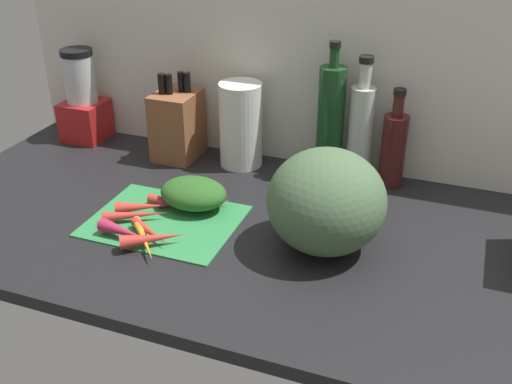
% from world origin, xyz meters
% --- Properties ---
extents(ground_plane, '(1.70, 0.80, 0.03)m').
position_xyz_m(ground_plane, '(0.00, 0.00, -0.01)').
color(ground_plane, black).
extents(wall_back, '(1.70, 0.03, 0.60)m').
position_xyz_m(wall_back, '(0.00, 0.39, 0.30)').
color(wall_back, silver).
rests_on(wall_back, ground_plane).
extents(cutting_board, '(0.34, 0.27, 0.01)m').
position_xyz_m(cutting_board, '(-0.22, -0.06, 0.00)').
color(cutting_board, '#338C4C').
rests_on(cutting_board, ground_plane).
extents(carrot_0, '(0.14, 0.09, 0.03)m').
position_xyz_m(carrot_0, '(-0.28, -0.09, 0.02)').
color(carrot_0, red).
rests_on(carrot_0, cutting_board).
extents(carrot_1, '(0.12, 0.08, 0.03)m').
position_xyz_m(carrot_1, '(-0.28, -0.05, 0.02)').
color(carrot_1, red).
rests_on(carrot_1, cutting_board).
extents(carrot_2, '(0.13, 0.14, 0.02)m').
position_xyz_m(carrot_2, '(-0.21, -0.17, 0.02)').
color(carrot_2, orange).
rests_on(carrot_2, cutting_board).
extents(carrot_3, '(0.16, 0.10, 0.02)m').
position_xyz_m(carrot_3, '(-0.18, 0.03, 0.02)').
color(carrot_3, '#B2264C').
rests_on(carrot_3, cutting_board).
extents(carrot_4, '(0.10, 0.08, 0.02)m').
position_xyz_m(carrot_4, '(-0.14, 0.03, 0.02)').
color(carrot_4, red).
rests_on(carrot_4, cutting_board).
extents(carrot_5, '(0.13, 0.10, 0.03)m').
position_xyz_m(carrot_5, '(-0.19, -0.17, 0.02)').
color(carrot_5, red).
rests_on(carrot_5, cutting_board).
extents(carrot_6, '(0.13, 0.03, 0.03)m').
position_xyz_m(carrot_6, '(-0.22, -0.01, 0.02)').
color(carrot_6, red).
rests_on(carrot_6, cutting_board).
extents(carrot_7, '(0.12, 0.08, 0.02)m').
position_xyz_m(carrot_7, '(-0.21, -0.14, 0.02)').
color(carrot_7, red).
rests_on(carrot_7, cutting_board).
extents(carrot_8, '(0.12, 0.05, 0.03)m').
position_xyz_m(carrot_8, '(-0.26, -0.16, 0.02)').
color(carrot_8, '#B2264C').
rests_on(carrot_8, cutting_board).
extents(carrot_greens_pile, '(0.16, 0.13, 0.07)m').
position_xyz_m(carrot_greens_pile, '(-0.18, 0.02, 0.04)').
color(carrot_greens_pile, '#2D6023').
rests_on(carrot_greens_pile, cutting_board).
extents(winter_squash, '(0.25, 0.25, 0.22)m').
position_xyz_m(winter_squash, '(0.16, -0.03, 0.11)').
color(winter_squash, '#4C6B47').
rests_on(winter_squash, ground_plane).
extents(knife_block, '(0.11, 0.14, 0.24)m').
position_xyz_m(knife_block, '(-0.35, 0.28, 0.10)').
color(knife_block, brown).
rests_on(knife_block, ground_plane).
extents(blender_appliance, '(0.12, 0.12, 0.27)m').
position_xyz_m(blender_appliance, '(-0.67, 0.30, 0.12)').
color(blender_appliance, red).
rests_on(blender_appliance, ground_plane).
extents(paper_towel_roll, '(0.12, 0.12, 0.23)m').
position_xyz_m(paper_towel_roll, '(-0.17, 0.30, 0.12)').
color(paper_towel_roll, white).
rests_on(paper_towel_roll, ground_plane).
extents(bottle_0, '(0.07, 0.07, 0.36)m').
position_xyz_m(bottle_0, '(0.08, 0.31, 0.15)').
color(bottle_0, '#19421E').
rests_on(bottle_0, ground_plane).
extents(bottle_1, '(0.06, 0.06, 0.33)m').
position_xyz_m(bottle_1, '(0.15, 0.31, 0.14)').
color(bottle_1, silver).
rests_on(bottle_1, ground_plane).
extents(bottle_2, '(0.06, 0.06, 0.26)m').
position_xyz_m(bottle_2, '(0.24, 0.32, 0.10)').
color(bottle_2, '#471919').
rests_on(bottle_2, ground_plane).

